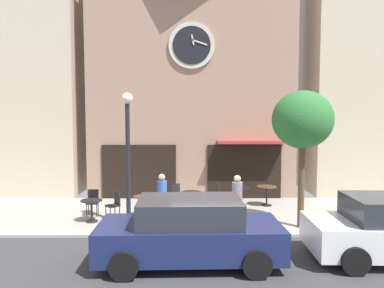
% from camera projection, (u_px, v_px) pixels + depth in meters
% --- Properties ---
extents(ground_plane, '(27.87, 10.95, 0.13)m').
position_uv_depth(ground_plane, '(213.00, 242.00, 10.11)').
color(ground_plane, '#9E998E').
extents(clock_building, '(9.00, 3.87, 12.25)m').
position_uv_depth(clock_building, '(192.00, 54.00, 16.36)').
color(clock_building, '#9E7A66').
rests_on(clock_building, ground_plane).
extents(neighbor_building_left, '(6.24, 4.58, 13.15)m').
position_uv_depth(neighbor_building_left, '(21.00, 53.00, 17.32)').
color(neighbor_building_left, beige).
rests_on(neighbor_building_left, ground_plane).
extents(neighbor_building_right, '(6.34, 3.99, 13.98)m').
position_uv_depth(neighbor_building_right, '(372.00, 43.00, 17.08)').
color(neighbor_building_right, beige).
rests_on(neighbor_building_right, ground_plane).
extents(street_lamp, '(0.36, 0.36, 4.24)m').
position_uv_depth(street_lamp, '(128.00, 159.00, 11.44)').
color(street_lamp, black).
rests_on(street_lamp, ground_plane).
extents(street_tree, '(1.90, 1.71, 4.30)m').
position_uv_depth(street_tree, '(303.00, 121.00, 11.17)').
color(street_tree, brown).
rests_on(street_tree, ground_plane).
extents(cafe_table_near_curb, '(0.71, 0.71, 0.73)m').
position_uv_depth(cafe_table_near_curb, '(92.00, 206.00, 11.95)').
color(cafe_table_near_curb, black).
rests_on(cafe_table_near_curb, ground_plane).
extents(cafe_table_center_right, '(0.79, 0.79, 0.74)m').
position_uv_depth(cafe_table_center_right, '(145.00, 201.00, 12.52)').
color(cafe_table_center_right, black).
rests_on(cafe_table_center_right, ground_plane).
extents(cafe_table_rightmost, '(0.73, 0.73, 0.74)m').
position_uv_depth(cafe_table_rightmost, '(191.00, 197.00, 13.21)').
color(cafe_table_rightmost, black).
rests_on(cafe_table_rightmost, ground_plane).
extents(cafe_table_center_left, '(0.62, 0.62, 0.73)m').
position_uv_depth(cafe_table_center_left, '(242.00, 193.00, 14.16)').
color(cafe_table_center_left, black).
rests_on(cafe_table_center_left, ground_plane).
extents(cafe_table_near_door, '(0.78, 0.78, 0.77)m').
position_uv_depth(cafe_table_near_door, '(267.00, 191.00, 14.14)').
color(cafe_table_near_door, black).
rests_on(cafe_table_near_door, ground_plane).
extents(cafe_chair_facing_wall, '(0.56, 0.56, 0.90)m').
position_uv_depth(cafe_chair_facing_wall, '(115.00, 203.00, 12.37)').
color(cafe_chair_facing_wall, black).
rests_on(cafe_chair_facing_wall, ground_plane).
extents(cafe_chair_right_end, '(0.45, 0.45, 0.90)m').
position_uv_depth(cafe_chair_right_end, '(221.00, 192.00, 14.22)').
color(cafe_chair_right_end, black).
rests_on(cafe_chair_right_end, ground_plane).
extents(cafe_chair_corner, '(0.56, 0.56, 0.90)m').
position_uv_depth(cafe_chair_corner, '(167.00, 200.00, 12.89)').
color(cafe_chair_corner, black).
rests_on(cafe_chair_corner, ground_plane).
extents(cafe_chair_facing_street, '(0.56, 0.56, 0.90)m').
position_uv_depth(cafe_chair_facing_street, '(177.00, 194.00, 13.89)').
color(cafe_chair_facing_street, black).
rests_on(cafe_chair_facing_street, ground_plane).
extents(cafe_chair_left_end, '(0.44, 0.44, 0.90)m').
position_uv_depth(cafe_chair_left_end, '(93.00, 200.00, 12.80)').
color(cafe_chair_left_end, black).
rests_on(cafe_chair_left_end, ground_plane).
extents(pedestrian_grey, '(0.43, 0.43, 1.67)m').
position_uv_depth(pedestrian_grey, '(237.00, 201.00, 11.28)').
color(pedestrian_grey, '#2D2D38').
rests_on(pedestrian_grey, ground_plane).
extents(pedestrian_blue, '(0.43, 0.43, 1.67)m').
position_uv_depth(pedestrian_blue, '(162.00, 199.00, 11.53)').
color(pedestrian_blue, '#2D2D38').
rests_on(pedestrian_blue, ground_plane).
extents(parked_car_navy, '(4.34, 2.10, 1.55)m').
position_uv_depth(parked_car_navy, '(190.00, 232.00, 8.54)').
color(parked_car_navy, navy).
rests_on(parked_car_navy, ground_plane).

